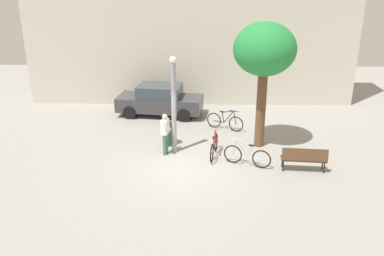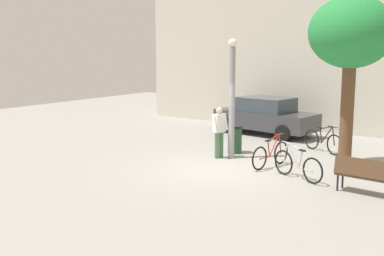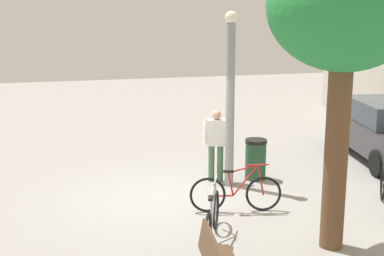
{
  "view_description": "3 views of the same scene",
  "coord_description": "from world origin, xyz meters",
  "px_view_note": "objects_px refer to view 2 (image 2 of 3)",
  "views": [
    {
      "loc": [
        0.59,
        -13.25,
        6.61
      ],
      "look_at": [
        0.26,
        0.34,
        1.46
      ],
      "focal_mm": 37.68,
      "sensor_mm": 36.0,
      "label": 1
    },
    {
      "loc": [
        7.12,
        -11.68,
        3.54
      ],
      "look_at": [
        -0.97,
        -0.03,
        1.16
      ],
      "focal_mm": 44.44,
      "sensor_mm": 36.0,
      "label": 2
    },
    {
      "loc": [
        10.98,
        -2.12,
        4.09
      ],
      "look_at": [
        -0.16,
        0.56,
        1.44
      ],
      "focal_mm": 52.37,
      "sensor_mm": 36.0,
      "label": 3
    }
  ],
  "objects_px": {
    "park_bench": "(368,174)",
    "bicycle_black": "(323,141)",
    "parked_car_charcoal": "(266,116)",
    "bicycle_red": "(271,154)",
    "bicycle_silver": "(297,165)",
    "person_by_lamppost": "(219,129)",
    "plaza_tree": "(351,35)",
    "trash_bin": "(235,139)",
    "lamppost": "(232,95)"
  },
  "relations": [
    {
      "from": "park_bench",
      "to": "bicycle_silver",
      "type": "xyz_separation_m",
      "value": [
        -1.99,
        0.45,
        -0.16
      ]
    },
    {
      "from": "lamppost",
      "to": "plaza_tree",
      "type": "distance_m",
      "value": 3.99
    },
    {
      "from": "park_bench",
      "to": "bicycle_black",
      "type": "xyz_separation_m",
      "value": [
        -2.59,
        4.18,
        -0.16
      ]
    },
    {
      "from": "bicycle_black",
      "to": "trash_bin",
      "type": "xyz_separation_m",
      "value": [
        -2.44,
        -1.84,
        0.09
      ]
    },
    {
      "from": "park_bench",
      "to": "lamppost",
      "type": "bearing_deg",
      "value": 161.26
    },
    {
      "from": "bicycle_silver",
      "to": "plaza_tree",
      "type": "bearing_deg",
      "value": 69.65
    },
    {
      "from": "bicycle_silver",
      "to": "person_by_lamppost",
      "type": "bearing_deg",
      "value": 162.92
    },
    {
      "from": "lamppost",
      "to": "parked_car_charcoal",
      "type": "bearing_deg",
      "value": 102.52
    },
    {
      "from": "plaza_tree",
      "to": "trash_bin",
      "type": "distance_m",
      "value": 5.08
    },
    {
      "from": "park_bench",
      "to": "bicycle_silver",
      "type": "height_order",
      "value": "bicycle_silver"
    },
    {
      "from": "bicycle_black",
      "to": "parked_car_charcoal",
      "type": "xyz_separation_m",
      "value": [
        -3.17,
        2.0,
        0.39
      ]
    },
    {
      "from": "lamppost",
      "to": "trash_bin",
      "type": "height_order",
      "value": "lamppost"
    },
    {
      "from": "bicycle_black",
      "to": "plaza_tree",
      "type": "bearing_deg",
      "value": -54.55
    },
    {
      "from": "parked_car_charcoal",
      "to": "trash_bin",
      "type": "relative_size",
      "value": 4.65
    },
    {
      "from": "person_by_lamppost",
      "to": "trash_bin",
      "type": "relative_size",
      "value": 1.77
    },
    {
      "from": "park_bench",
      "to": "bicycle_red",
      "type": "distance_m",
      "value": 3.42
    },
    {
      "from": "bicycle_silver",
      "to": "trash_bin",
      "type": "bearing_deg",
      "value": 148.13
    },
    {
      "from": "lamppost",
      "to": "trash_bin",
      "type": "relative_size",
      "value": 4.08
    },
    {
      "from": "person_by_lamppost",
      "to": "bicycle_black",
      "type": "xyz_separation_m",
      "value": [
        2.49,
        2.78,
        -0.58
      ]
    },
    {
      "from": "lamppost",
      "to": "park_bench",
      "type": "bearing_deg",
      "value": -18.74
    },
    {
      "from": "lamppost",
      "to": "plaza_tree",
      "type": "relative_size",
      "value": 0.77
    },
    {
      "from": "person_by_lamppost",
      "to": "bicycle_silver",
      "type": "bearing_deg",
      "value": -17.08
    },
    {
      "from": "person_by_lamppost",
      "to": "plaza_tree",
      "type": "xyz_separation_m",
      "value": [
        3.79,
        0.94,
        2.94
      ]
    },
    {
      "from": "park_bench",
      "to": "bicycle_red",
      "type": "bearing_deg",
      "value": 158.25
    },
    {
      "from": "parked_car_charcoal",
      "to": "trash_bin",
      "type": "bearing_deg",
      "value": -79.24
    },
    {
      "from": "person_by_lamppost",
      "to": "parked_car_charcoal",
      "type": "bearing_deg",
      "value": 98.08
    },
    {
      "from": "bicycle_silver",
      "to": "trash_bin",
      "type": "height_order",
      "value": "bicycle_silver"
    },
    {
      "from": "bicycle_red",
      "to": "trash_bin",
      "type": "distance_m",
      "value": 2.14
    },
    {
      "from": "bicycle_black",
      "to": "parked_car_charcoal",
      "type": "height_order",
      "value": "parked_car_charcoal"
    },
    {
      "from": "person_by_lamppost",
      "to": "park_bench",
      "type": "height_order",
      "value": "person_by_lamppost"
    },
    {
      "from": "person_by_lamppost",
      "to": "bicycle_black",
      "type": "bearing_deg",
      "value": 48.16
    },
    {
      "from": "trash_bin",
      "to": "park_bench",
      "type": "bearing_deg",
      "value": -24.93
    },
    {
      "from": "bicycle_silver",
      "to": "bicycle_red",
      "type": "bearing_deg",
      "value": 145.4
    },
    {
      "from": "parked_car_charcoal",
      "to": "bicycle_red",
      "type": "bearing_deg",
      "value": -62.25
    },
    {
      "from": "person_by_lamppost",
      "to": "park_bench",
      "type": "bearing_deg",
      "value": -15.38
    },
    {
      "from": "lamppost",
      "to": "plaza_tree",
      "type": "xyz_separation_m",
      "value": [
        3.46,
        0.73,
        1.84
      ]
    },
    {
      "from": "park_bench",
      "to": "parked_car_charcoal",
      "type": "bearing_deg",
      "value": 133.0
    },
    {
      "from": "plaza_tree",
      "to": "trash_bin",
      "type": "relative_size",
      "value": 5.33
    },
    {
      "from": "bicycle_silver",
      "to": "parked_car_charcoal",
      "type": "distance_m",
      "value": 6.87
    },
    {
      "from": "plaza_tree",
      "to": "parked_car_charcoal",
      "type": "xyz_separation_m",
      "value": [
        -4.47,
        3.83,
        -3.13
      ]
    },
    {
      "from": "park_bench",
      "to": "plaza_tree",
      "type": "xyz_separation_m",
      "value": [
        -1.29,
        2.34,
        3.36
      ]
    },
    {
      "from": "plaza_tree",
      "to": "bicycle_silver",
      "type": "bearing_deg",
      "value": -110.35
    },
    {
      "from": "bicycle_red",
      "to": "bicycle_silver",
      "type": "xyz_separation_m",
      "value": [
        1.19,
        -0.82,
        0.0
      ]
    },
    {
      "from": "lamppost",
      "to": "bicycle_silver",
      "type": "bearing_deg",
      "value": -22.86
    },
    {
      "from": "trash_bin",
      "to": "lamppost",
      "type": "bearing_deg",
      "value": -68.63
    },
    {
      "from": "park_bench",
      "to": "bicycle_red",
      "type": "height_order",
      "value": "bicycle_red"
    },
    {
      "from": "park_bench",
      "to": "bicycle_red",
      "type": "xyz_separation_m",
      "value": [
        -3.18,
        1.27,
        -0.16
      ]
    },
    {
      "from": "park_bench",
      "to": "trash_bin",
      "type": "bearing_deg",
      "value": 155.07
    },
    {
      "from": "park_bench",
      "to": "bicycle_black",
      "type": "relative_size",
      "value": 1.0
    },
    {
      "from": "bicycle_red",
      "to": "person_by_lamppost",
      "type": "bearing_deg",
      "value": 176.1
    }
  ]
}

